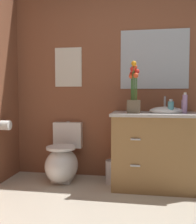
% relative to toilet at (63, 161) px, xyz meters
% --- Properties ---
extents(wall_back, '(4.75, 0.05, 2.50)m').
position_rel_toilet_xyz_m(wall_back, '(1.04, 0.30, 1.01)').
color(wall_back, brown).
rests_on(wall_back, ground_plane).
extents(toilet, '(0.38, 0.59, 0.69)m').
position_rel_toilet_xyz_m(toilet, '(0.00, 0.00, 0.00)').
color(toilet, white).
rests_on(toilet, ground_plane).
extents(vanity_cabinet, '(0.94, 0.56, 1.01)m').
position_rel_toilet_xyz_m(vanity_cabinet, '(1.06, -0.03, 0.18)').
color(vanity_cabinet, '#9E7242').
rests_on(vanity_cabinet, ground_plane).
extents(flower_vase, '(0.14, 0.14, 0.55)m').
position_rel_toilet_xyz_m(flower_vase, '(0.83, -0.12, 0.78)').
color(flower_vase, brown).
rests_on(flower_vase, vanity_cabinet).
extents(soap_bottle, '(0.05, 0.05, 0.22)m').
position_rel_toilet_xyz_m(soap_bottle, '(1.37, -0.05, 0.69)').
color(soap_bottle, '#B28CBF').
rests_on(soap_bottle, vanity_cabinet).
extents(lotion_bottle, '(0.06, 0.06, 0.15)m').
position_rel_toilet_xyz_m(lotion_bottle, '(1.22, -0.11, 0.66)').
color(lotion_bottle, teal).
rests_on(lotion_bottle, vanity_cabinet).
extents(hand_wash_bottle, '(0.05, 0.05, 0.17)m').
position_rel_toilet_xyz_m(hand_wash_bottle, '(1.38, 0.06, 0.66)').
color(hand_wash_bottle, '#B28CBF').
rests_on(hand_wash_bottle, vanity_cabinet).
extents(trash_bin, '(0.18, 0.18, 0.27)m').
position_rel_toilet_xyz_m(trash_bin, '(0.60, 0.02, -0.11)').
color(trash_bin, '#B7B7BC').
rests_on(trash_bin, ground_plane).
extents(wall_poster, '(0.34, 0.01, 0.49)m').
position_rel_toilet_xyz_m(wall_poster, '(0.00, 0.27, 1.13)').
color(wall_poster, silver).
extents(wall_mirror, '(0.80, 0.01, 0.70)m').
position_rel_toilet_xyz_m(wall_mirror, '(1.06, 0.27, 1.21)').
color(wall_mirror, '#B2BCC6').
extents(toilet_paper_roll, '(0.11, 0.11, 0.11)m').
position_rel_toilet_xyz_m(toilet_paper_roll, '(-0.62, -0.20, 0.44)').
color(toilet_paper_roll, white).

